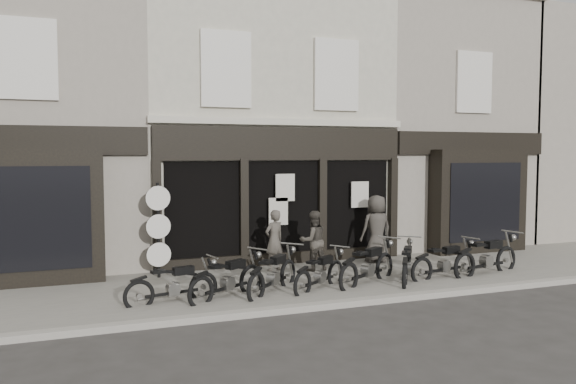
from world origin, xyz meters
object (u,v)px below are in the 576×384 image
object	(u,v)px
motorcycle_0	(173,288)
man_right	(376,229)
motorcycle_7	(487,260)
advert_sign_post	(158,234)
motorcycle_1	(228,282)
motorcycle_5	(407,267)
man_left	(274,240)
motorcycle_4	(368,269)
motorcycle_2	(273,277)
motorcycle_3	(320,276)
man_centre	(313,241)
motorcycle_6	(444,265)

from	to	relation	value
motorcycle_0	man_right	size ratio (longest dim) A/B	1.07
motorcycle_7	advert_sign_post	size ratio (longest dim) A/B	0.95
motorcycle_1	advert_sign_post	distance (m)	2.72
motorcycle_7	motorcycle_5	bearing A→B (deg)	164.13
man_left	man_right	distance (m)	3.08
motorcycle_1	motorcycle_4	distance (m)	3.44
motorcycle_1	motorcycle_7	world-z (taller)	motorcycle_7
motorcycle_0	motorcycle_4	bearing A→B (deg)	-11.64
motorcycle_2	motorcycle_3	bearing A→B (deg)	-48.35
motorcycle_0	motorcycle_1	world-z (taller)	motorcycle_1
man_left	motorcycle_7	bearing A→B (deg)	134.64
motorcycle_2	man_left	world-z (taller)	man_left
motorcycle_4	motorcycle_2	bearing A→B (deg)	149.90
motorcycle_7	man_centre	distance (m)	4.47
motorcycle_6	motorcycle_3	bearing A→B (deg)	167.98
motorcycle_3	advert_sign_post	distance (m)	4.14
motorcycle_5	man_left	size ratio (longest dim) A/B	1.20
motorcycle_2	man_right	bearing A→B (deg)	-14.22
motorcycle_0	man_centre	size ratio (longest dim) A/B	1.30
motorcycle_6	man_right	world-z (taller)	man_right
motorcycle_0	man_right	world-z (taller)	man_right
motorcycle_1	man_left	size ratio (longest dim) A/B	1.24
motorcycle_0	man_centre	xyz separation A→B (m)	(3.92, 1.78, 0.51)
motorcycle_0	motorcycle_3	world-z (taller)	motorcycle_0
motorcycle_5	man_left	world-z (taller)	man_left
motorcycle_0	motorcycle_3	bearing A→B (deg)	-12.68
motorcycle_1	motorcycle_5	size ratio (longest dim) A/B	1.03
motorcycle_3	motorcycle_4	size ratio (longest dim) A/B	0.85
motorcycle_5	motorcycle_6	xyz separation A→B (m)	(1.02, -0.10, -0.01)
motorcycle_4	man_left	xyz separation A→B (m)	(-1.65, 2.05, 0.48)
man_left	advert_sign_post	xyz separation A→B (m)	(-2.95, 0.20, 0.28)
man_left	man_centre	xyz separation A→B (m)	(0.96, -0.33, -0.01)
man_centre	advert_sign_post	size ratio (longest dim) A/B	0.64
motorcycle_7	man_right	distance (m)	3.05
motorcycle_6	man_left	xyz separation A→B (m)	(-3.73, 2.17, 0.50)
motorcycle_5	man_left	xyz separation A→B (m)	(-2.72, 2.07, 0.50)
motorcycle_4	motorcycle_6	world-z (taller)	motorcycle_4
man_left	man_right	xyz separation A→B (m)	(3.07, 0.09, 0.15)
motorcycle_6	advert_sign_post	size ratio (longest dim) A/B	0.87
motorcycle_2	motorcycle_5	distance (m)	3.44
motorcycle_0	man_centre	world-z (taller)	man_centre
motorcycle_0	motorcycle_5	bearing A→B (deg)	-11.98
motorcycle_3	motorcycle_4	bearing A→B (deg)	-30.27
motorcycle_6	man_centre	distance (m)	3.36
man_left	man_centre	bearing A→B (deg)	139.69
advert_sign_post	motorcycle_1	bearing A→B (deg)	-68.50
motorcycle_2	motorcycle_4	xyz separation A→B (m)	(2.37, -0.02, 0.02)
man_right	motorcycle_2	bearing A→B (deg)	26.74
motorcycle_0	motorcycle_4	distance (m)	4.60
motorcycle_4	motorcycle_6	distance (m)	2.09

